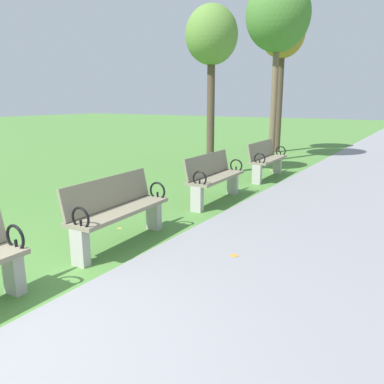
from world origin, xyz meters
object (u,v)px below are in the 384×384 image
object	(u,v)px
tree_3	(282,36)
park_bench_2	(118,209)
park_bench_4	(266,159)
tree_1	(212,39)
park_bench_3	(214,177)
tree_2	(278,17)

from	to	relation	value
tree_3	park_bench_2	bearing A→B (deg)	-81.63
park_bench_2	park_bench_4	xyz separation A→B (m)	(-0.00, 5.25, 0.00)
park_bench_4	tree_3	distance (m)	6.23
park_bench_2	tree_1	xyz separation A→B (m)	(-1.34, 4.84, 2.80)
park_bench_2	park_bench_4	size ratio (longest dim) A/B	1.00
park_bench_2	tree_1	world-z (taller)	tree_1
park_bench_3	tree_1	size ratio (longest dim) A/B	0.40
park_bench_3	tree_3	xyz separation A→B (m)	(-1.49, 7.52, 3.57)
park_bench_2	tree_1	size ratio (longest dim) A/B	0.40
park_bench_4	tree_1	bearing A→B (deg)	-162.67
park_bench_2	park_bench_3	distance (m)	2.61
park_bench_3	tree_3	bearing A→B (deg)	101.21
park_bench_3	park_bench_4	distance (m)	2.64
park_bench_3	tree_1	xyz separation A→B (m)	(-1.34, 2.22, 2.80)
park_bench_2	tree_3	xyz separation A→B (m)	(-1.49, 10.13, 3.57)
park_bench_3	park_bench_4	world-z (taller)	same
park_bench_2	tree_2	bearing A→B (deg)	96.47
park_bench_3	tree_3	world-z (taller)	tree_3
park_bench_2	tree_2	distance (m)	8.94
tree_1	park_bench_2	bearing A→B (deg)	-74.54
park_bench_4	tree_2	distance (m)	4.79
park_bench_4	tree_1	size ratio (longest dim) A/B	0.40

